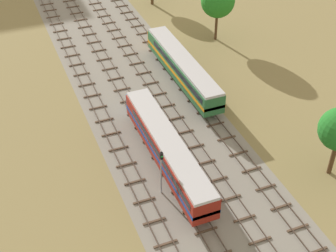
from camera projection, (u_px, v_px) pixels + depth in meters
name	position (u px, v px, depth m)	size (l,w,h in m)	color
ground_plane	(158.00, 120.00, 60.65)	(480.00, 480.00, 0.00)	olive
ballast_bed	(158.00, 120.00, 60.65)	(16.66, 176.00, 0.01)	gray
track_far_left	(108.00, 126.00, 59.43)	(2.40, 126.00, 0.29)	#47382D
track_left	(140.00, 119.00, 60.68)	(2.40, 126.00, 0.29)	#47382D
track_centre_left	(171.00, 112.00, 61.93)	(2.40, 126.00, 0.29)	#47382D
track_centre	(200.00, 105.00, 63.18)	(2.40, 126.00, 0.29)	#47382D
diesel_railcar_left_near	(167.00, 149.00, 52.23)	(2.96, 20.50, 3.80)	maroon
diesel_railcar_centre_mid	(183.00, 67.00, 66.06)	(2.96, 20.50, 3.80)	#286638
signal_post_nearest	(161.00, 167.00, 48.33)	(0.28, 0.47, 5.74)	gray
lineside_tree_0	(218.00, 1.00, 74.35)	(5.34, 5.34, 9.26)	#4C331E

